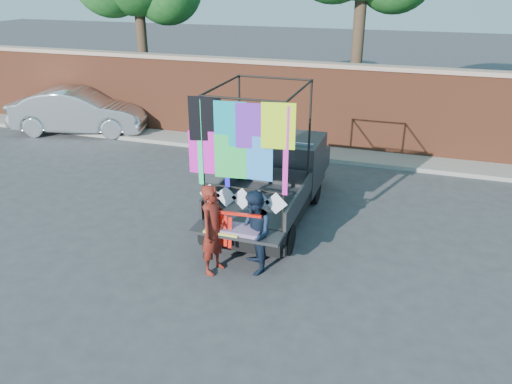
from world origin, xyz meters
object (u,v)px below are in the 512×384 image
(pickup_truck, at_px, (279,177))
(sedan, at_px, (80,111))
(woman, at_px, (213,230))
(man, at_px, (254,233))

(pickup_truck, distance_m, sedan, 8.88)
(pickup_truck, relative_size, sedan, 1.09)
(woman, height_order, man, woman)
(pickup_truck, relative_size, woman, 2.93)
(sedan, relative_size, woman, 2.69)
(sedan, bearing_deg, pickup_truck, -128.85)
(pickup_truck, xyz_separation_m, man, (0.31, -2.71, -0.00))
(pickup_truck, xyz_separation_m, woman, (-0.37, -2.94, 0.06))
(sedan, xyz_separation_m, woman, (7.69, -6.68, 0.10))
(pickup_truck, height_order, sedan, pickup_truck)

